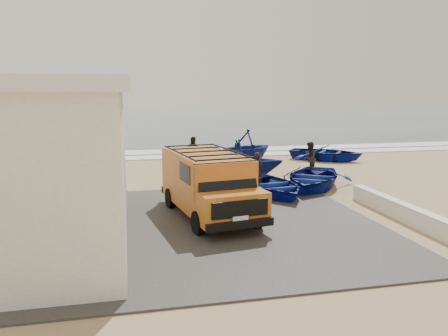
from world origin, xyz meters
TOP-DOWN VIEW (x-y plane):
  - ground at (0.00, 0.00)m, footprint 160.00×160.00m
  - slab at (-2.00, -2.00)m, footprint 12.00×10.00m
  - ocean at (0.00, 56.00)m, footprint 180.00×88.00m
  - surf_line at (0.00, 12.00)m, footprint 180.00×1.60m
  - surf_wash at (0.00, 14.50)m, footprint 180.00×2.20m
  - parapet at (5.00, -3.00)m, footprint 0.35×6.00m
  - van at (-0.91, -1.05)m, footprint 2.68×5.20m
  - boat_near_left at (2.06, 1.25)m, footprint 3.18×4.12m
  - boat_near_right at (4.13, 2.15)m, footprint 4.87×5.23m
  - boat_mid_left at (1.69, 4.31)m, footprint 4.30×3.98m
  - boat_far_left at (2.73, 7.93)m, footprint 4.92×4.72m
  - boat_far_right at (7.97, 8.92)m, footprint 5.17×4.99m
  - fisherman_front at (1.80, 2.43)m, footprint 0.68×0.65m
  - fisherman_middle at (5.12, 4.77)m, footprint 0.94×0.99m
  - fisherman_back at (-0.23, 6.79)m, footprint 1.14×0.75m

SIDE VIEW (x-z plane):
  - ground at x=0.00m, z-range 0.00..0.00m
  - ocean at x=0.00m, z-range 0.00..0.01m
  - surf_wash at x=0.00m, z-range 0.00..0.04m
  - slab at x=-2.00m, z-range 0.00..0.05m
  - surf_line at x=0.00m, z-range 0.00..0.06m
  - parapet at x=5.00m, z-range 0.00..0.55m
  - boat_near_left at x=2.06m, z-range 0.00..0.79m
  - boat_far_right at x=7.97m, z-range 0.00..0.87m
  - boat_near_right at x=4.13m, z-range 0.00..0.88m
  - fisherman_front at x=1.80m, z-range 0.00..1.56m
  - fisherman_middle at x=5.12m, z-range 0.00..1.63m
  - fisherman_back at x=-0.23m, z-range 0.00..1.81m
  - boat_mid_left at x=1.69m, z-range 0.00..1.87m
  - boat_far_left at x=2.73m, z-range 0.00..2.00m
  - van at x=-0.91m, z-range 0.08..2.21m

